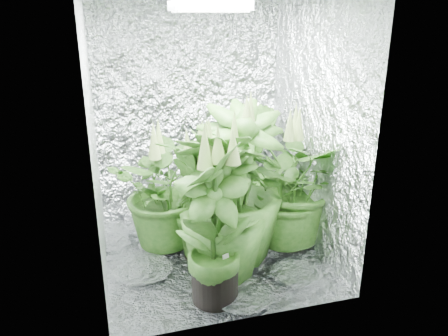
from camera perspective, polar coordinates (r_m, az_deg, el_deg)
name	(u,v)px	position (r m, az deg, el deg)	size (l,w,h in m)	color
ground	(212,254)	(3.48, -1.55, -11.14)	(1.60, 1.60, 0.00)	silver
walls	(211,130)	(3.09, -1.72, 5.04)	(1.62, 1.62, 2.00)	silver
grow_lamp	(210,5)	(3.00, -1.89, 20.54)	(0.50, 0.30, 0.22)	gray
plant_a	(167,190)	(3.41, -7.43, -2.84)	(0.95, 0.95, 1.03)	black
plant_b	(208,181)	(3.75, -2.04, -1.67)	(0.58, 0.58, 0.94)	black
plant_c	(250,167)	(3.84, 3.39, 0.20)	(0.65, 0.65, 1.08)	black
plant_d	(222,207)	(2.95, -0.28, -5.07)	(0.77, 0.77, 1.16)	black
plant_e	(292,182)	(3.41, 8.82, -1.85)	(1.23, 1.23, 1.14)	black
plant_f	(215,224)	(2.72, -1.24, -7.37)	(0.80, 0.80, 1.18)	black
plant_g	(201,203)	(3.27, -2.98, -4.58)	(0.54, 0.54, 0.97)	black
plant_h	(237,187)	(3.15, 1.74, -2.48)	(0.78, 0.78, 1.27)	black
circulation_fan	(261,202)	(3.99, 4.90, -4.39)	(0.20, 0.31, 0.38)	black
plant_label	(226,260)	(2.82, 0.27, -11.89)	(0.05, 0.01, 0.08)	white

